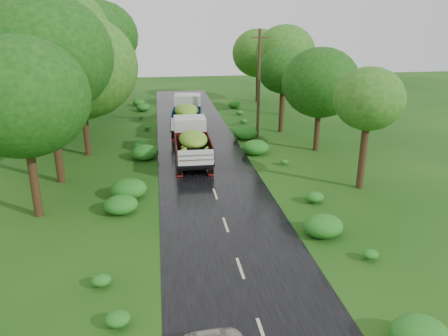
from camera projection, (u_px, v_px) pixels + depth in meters
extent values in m
plane|color=#113F0D|center=(240.00, 268.00, 18.02)|extent=(120.00, 120.00, 0.00)
cube|color=black|center=(223.00, 216.00, 22.68)|extent=(6.50, 80.00, 0.02)
cube|color=#BFB78C|center=(263.00, 334.00, 14.28)|extent=(0.12, 1.60, 0.00)
cube|color=#BFB78C|center=(240.00, 268.00, 18.02)|extent=(0.12, 1.60, 0.00)
cube|color=#BFB78C|center=(226.00, 225.00, 21.75)|extent=(0.12, 1.60, 0.00)
cube|color=#BFB78C|center=(215.00, 194.00, 25.48)|extent=(0.12, 1.60, 0.00)
cube|color=#BFB78C|center=(207.00, 171.00, 29.21)|extent=(0.12, 1.60, 0.00)
cube|color=#BFB78C|center=(201.00, 153.00, 32.94)|extent=(0.12, 1.60, 0.00)
cube|color=#BFB78C|center=(197.00, 139.00, 36.67)|extent=(0.12, 1.60, 0.00)
cube|color=#BFB78C|center=(193.00, 128.00, 40.41)|extent=(0.12, 1.60, 0.00)
cube|color=#BFB78C|center=(190.00, 118.00, 44.14)|extent=(0.12, 1.60, 0.00)
cube|color=#BFB78C|center=(187.00, 110.00, 47.87)|extent=(0.12, 1.60, 0.00)
cube|color=#BFB78C|center=(185.00, 103.00, 51.60)|extent=(0.12, 1.60, 0.00)
cube|color=#BFB78C|center=(183.00, 97.00, 55.33)|extent=(0.12, 1.60, 0.00)
cube|color=black|center=(193.00, 154.00, 30.53)|extent=(1.86, 5.88, 0.29)
cylinder|color=black|center=(177.00, 148.00, 32.45)|extent=(0.30, 1.04, 1.04)
cylinder|color=black|center=(204.00, 147.00, 32.71)|extent=(0.30, 1.04, 1.04)
cylinder|color=black|center=(179.00, 163.00, 29.21)|extent=(0.30, 1.04, 1.04)
cylinder|color=black|center=(209.00, 162.00, 29.47)|extent=(0.30, 1.04, 1.04)
cylinder|color=black|center=(180.00, 168.00, 28.22)|extent=(0.30, 1.04, 1.04)
cylinder|color=black|center=(211.00, 167.00, 28.48)|extent=(0.30, 1.04, 1.04)
cube|color=maroon|center=(180.00, 173.00, 27.96)|extent=(0.35, 0.05, 0.47)
cube|color=maroon|center=(211.00, 172.00, 28.22)|extent=(0.35, 0.05, 0.47)
cube|color=silver|center=(190.00, 130.00, 32.34)|extent=(2.32, 2.00, 1.98)
cube|color=black|center=(194.00, 156.00, 29.44)|extent=(2.44, 4.50, 0.17)
cube|color=#450C12|center=(176.00, 148.00, 29.10)|extent=(0.13, 4.47, 0.99)
cube|color=#450C12|center=(210.00, 147.00, 29.40)|extent=(0.13, 4.47, 0.99)
cube|color=#450C12|center=(191.00, 139.00, 31.30)|extent=(2.39, 0.11, 0.99)
cube|color=silver|center=(196.00, 158.00, 27.20)|extent=(2.39, 0.11, 0.99)
ellipsoid|color=#4B7B16|center=(193.00, 139.00, 29.04)|extent=(2.05, 3.78, 1.04)
cube|color=black|center=(187.00, 124.00, 38.78)|extent=(2.50, 6.30, 0.31)
cylinder|color=black|center=(177.00, 120.00, 40.89)|extent=(0.41, 1.12, 1.09)
cylinder|color=black|center=(199.00, 120.00, 40.99)|extent=(0.41, 1.12, 1.09)
cylinder|color=black|center=(175.00, 130.00, 37.47)|extent=(0.41, 1.12, 1.09)
cylinder|color=black|center=(199.00, 130.00, 37.57)|extent=(0.41, 1.12, 1.09)
cylinder|color=black|center=(174.00, 133.00, 36.42)|extent=(0.41, 1.12, 1.09)
cylinder|color=black|center=(199.00, 133.00, 36.51)|extent=(0.41, 1.12, 1.09)
cube|color=maroon|center=(174.00, 137.00, 36.15)|extent=(0.37, 0.08, 0.49)
cube|color=maroon|center=(199.00, 137.00, 36.25)|extent=(0.37, 0.08, 0.49)
cube|color=silver|center=(188.00, 106.00, 40.70)|extent=(2.61, 2.31, 2.07)
cube|color=black|center=(187.00, 125.00, 37.62)|extent=(2.97, 4.92, 0.17)
cube|color=navy|center=(172.00, 118.00, 37.37)|extent=(0.56, 4.67, 1.04)
cube|color=navy|center=(201.00, 118.00, 37.48)|extent=(0.56, 4.67, 1.04)
cube|color=navy|center=(187.00, 112.00, 39.59)|extent=(2.50, 0.34, 1.04)
cube|color=silver|center=(186.00, 124.00, 35.25)|extent=(2.50, 0.34, 1.04)
ellipsoid|color=#4B7B16|center=(186.00, 110.00, 37.21)|extent=(2.50, 4.13, 1.09)
cylinder|color=#382616|center=(259.00, 85.00, 35.99)|extent=(0.27, 0.27, 8.85)
cube|color=#382616|center=(260.00, 38.00, 34.74)|extent=(1.55, 0.28, 0.11)
cylinder|color=black|center=(30.00, 151.00, 21.62)|extent=(0.45, 0.45, 7.05)
ellipsoid|color=#0C3F0D|center=(21.00, 97.00, 20.73)|extent=(3.60, 3.60, 3.24)
cylinder|color=black|center=(53.00, 113.00, 25.97)|extent=(0.49, 0.49, 8.79)
ellipsoid|color=#0C3F0D|center=(45.00, 55.00, 24.86)|extent=(3.94, 3.94, 3.54)
cylinder|color=black|center=(83.00, 106.00, 31.47)|extent=(0.46, 0.46, 7.34)
ellipsoid|color=#0C3F0D|center=(79.00, 67.00, 30.54)|extent=(4.04, 4.04, 3.64)
cylinder|color=black|center=(49.00, 86.00, 34.75)|extent=(0.50, 0.50, 9.01)
ellipsoid|color=#0C3F0D|center=(43.00, 42.00, 33.62)|extent=(4.63, 4.63, 4.17)
cylinder|color=black|center=(78.00, 86.00, 38.94)|extent=(0.47, 0.47, 7.78)
ellipsoid|color=#0C3F0D|center=(74.00, 52.00, 37.96)|extent=(4.11, 4.11, 3.70)
cylinder|color=black|center=(74.00, 75.00, 45.09)|extent=(0.47, 0.47, 8.01)
ellipsoid|color=#0C3F0D|center=(71.00, 45.00, 44.08)|extent=(4.78, 4.78, 4.30)
cylinder|color=black|center=(102.00, 66.00, 49.89)|extent=(0.49, 0.49, 8.69)
ellipsoid|color=#0C3F0D|center=(99.00, 36.00, 48.80)|extent=(4.16, 4.16, 3.74)
cylinder|color=black|center=(365.00, 139.00, 25.43)|extent=(0.43, 0.43, 6.16)
ellipsoid|color=#205916|center=(369.00, 99.00, 24.66)|extent=(2.83, 2.83, 2.55)
cylinder|color=black|center=(318.00, 113.00, 32.79)|extent=(0.42, 0.42, 5.90)
ellipsoid|color=#205916|center=(320.00, 83.00, 32.04)|extent=(3.38, 3.38, 3.04)
cylinder|color=black|center=(282.00, 97.00, 38.11)|extent=(0.43, 0.43, 6.16)
ellipsoid|color=#205916|center=(283.00, 70.00, 37.33)|extent=(2.97, 2.97, 2.67)
cylinder|color=black|center=(284.00, 80.00, 44.50)|extent=(0.45, 0.45, 7.24)
ellipsoid|color=#205916|center=(285.00, 52.00, 43.58)|extent=(3.46, 3.46, 3.11)
cylinder|color=black|center=(258.00, 74.00, 51.57)|extent=(0.44, 0.44, 6.47)
ellipsoid|color=#205916|center=(258.00, 53.00, 50.76)|extent=(3.51, 3.51, 3.16)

